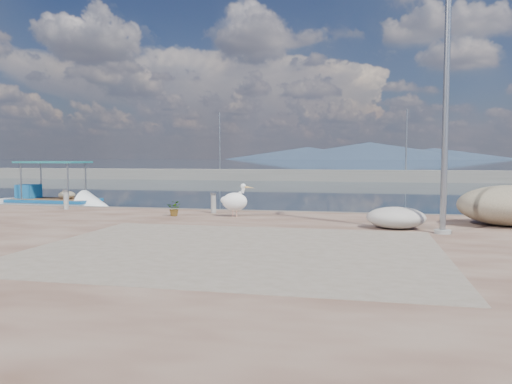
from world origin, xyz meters
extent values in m
plane|color=#162635|center=(0.00, 0.00, 0.00)|extent=(1400.00, 1400.00, 0.00)
cube|color=#543324|center=(0.00, -6.00, 0.25)|extent=(44.00, 22.00, 0.50)
cube|color=gray|center=(1.00, -3.00, 0.50)|extent=(9.00, 7.00, 0.01)
cube|color=gray|center=(0.00, 40.00, 0.60)|extent=(120.00, 2.20, 1.20)
cylinder|color=gray|center=(-12.00, 40.00, 4.00)|extent=(0.16, 0.16, 7.00)
cylinder|color=gray|center=(8.00, 40.00, 4.00)|extent=(0.16, 0.16, 7.00)
cone|color=#28384C|center=(-70.00, 650.00, 8.00)|extent=(220.00, 220.00, 16.00)
cone|color=#28384C|center=(10.00, 650.00, 11.00)|extent=(280.00, 280.00, 22.00)
cone|color=#28384C|center=(90.00, 650.00, 7.00)|extent=(200.00, 200.00, 14.00)
cube|color=white|center=(-10.69, 7.53, 0.07)|extent=(5.76, 2.05, 0.93)
cube|color=#175E97|center=(-10.69, 7.53, 0.49)|extent=(4.17, 2.06, 0.14)
cube|color=#9A3713|center=(-10.69, 7.53, 0.02)|extent=(4.17, 2.04, 0.12)
cube|color=#175E97|center=(-12.11, 7.58, 0.88)|extent=(0.91, 0.91, 0.69)
cube|color=#1A686B|center=(-10.69, 7.53, 2.31)|extent=(3.19, 1.87, 0.08)
cylinder|color=tan|center=(-0.63, 2.91, 0.65)|extent=(0.04, 0.04, 0.29)
cylinder|color=tan|center=(-0.48, 2.89, 0.65)|extent=(0.04, 0.04, 0.29)
ellipsoid|color=white|center=(-0.56, 2.90, 1.02)|extent=(0.94, 0.66, 0.63)
cylinder|color=white|center=(-0.29, 2.86, 1.34)|extent=(0.22, 0.14, 0.53)
sphere|color=white|center=(-0.24, 2.86, 1.56)|extent=(0.18, 0.18, 0.18)
cone|color=tan|center=(-0.04, 2.83, 1.52)|extent=(0.43, 0.15, 0.13)
cylinder|color=gray|center=(5.87, 0.42, 4.00)|extent=(0.16, 0.16, 7.00)
cylinder|color=gray|center=(5.87, 0.42, 0.55)|extent=(0.44, 0.44, 0.10)
cylinder|color=gray|center=(-1.60, 3.81, 0.86)|extent=(0.19, 0.19, 0.72)
cylinder|color=gray|center=(-1.60, 3.81, 1.22)|extent=(0.25, 0.25, 0.06)
cylinder|color=gray|center=(-7.66, 3.85, 0.87)|extent=(0.19, 0.19, 0.75)
cylinder|color=gray|center=(-7.66, 3.85, 1.25)|extent=(0.26, 0.26, 0.06)
imported|color=#33722D|center=(-2.65, 2.65, 0.77)|extent=(0.50, 0.44, 0.54)
ellipsoid|color=tan|center=(8.09, 2.43, 1.11)|extent=(3.10, 2.21, 1.22)
ellipsoid|color=#BDB6AF|center=(4.70, 1.10, 0.81)|extent=(1.67, 1.25, 0.63)
camera|label=1|loc=(3.78, -13.64, 2.55)|focal=35.00mm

